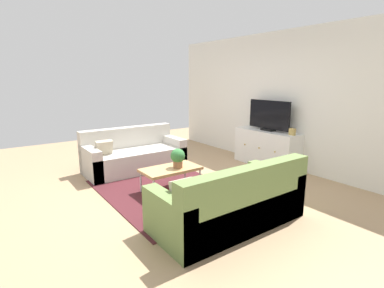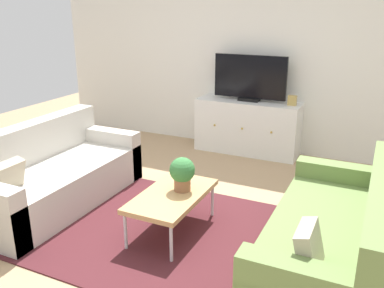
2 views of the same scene
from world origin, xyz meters
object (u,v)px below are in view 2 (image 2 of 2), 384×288
Objects in this scene: potted_plant at (182,172)px; coffee_table at (172,197)px; tv_console at (247,127)px; couch_left_side at (50,177)px; couch_right_side at (340,242)px; flat_screen_tv at (250,78)px; mantel_clock at (292,100)px.

coffee_table is at bearing -117.72° from potted_plant.
couch_left_side is at bearing -119.83° from tv_console.
tv_console is at bearing 91.78° from coffee_table.
couch_right_side is at bearing -4.32° from potted_plant.
potted_plant is 0.22× the size of tv_console.
flat_screen_tv reaches higher than tv_console.
flat_screen_tv reaches higher than couch_right_side.
coffee_table is 0.94× the size of flat_screen_tv.
couch_left_side is at bearing -119.63° from flat_screen_tv.
couch_left_side and couch_right_side have the same top height.
coffee_table is 2.99× the size of potted_plant.
couch_left_side is 1.44m from coffee_table.
tv_console is (-0.07, 2.37, 0.01)m from coffee_table.
mantel_clock is (-0.92, 2.37, 0.52)m from couch_right_side.
tv_console reaches higher than potted_plant.
tv_console is at bearing 60.17° from couch_left_side.
potted_plant is at bearing -86.81° from flat_screen_tv.
flat_screen_tv is at bearing 90.00° from tv_console.
couch_right_side is 2.60m from mantel_clock.
mantel_clock reaches higher than couch_right_side.
couch_left_side is 2.05× the size of coffee_table.
couch_left_side is 1.00× the size of couch_right_side.
flat_screen_tv reaches higher than couch_left_side.
mantel_clock is (1.95, 2.37, 0.52)m from couch_left_side.
mantel_clock is (0.52, 2.37, 0.44)m from coffee_table.
mantel_clock is at bearing 111.21° from couch_right_side.
coffee_table is 7.15× the size of mantel_clock.
flat_screen_tv is at bearing 60.37° from couch_left_side.
couch_right_side reaches higher than potted_plant.
couch_right_side reaches higher than coffee_table.
mantel_clock reaches higher than couch_left_side.
mantel_clock is (0.59, 0.00, 0.43)m from tv_console.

